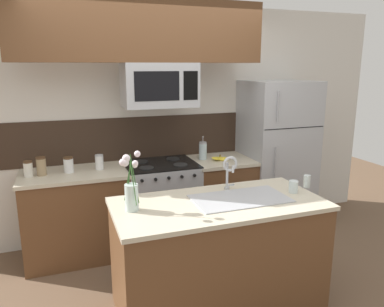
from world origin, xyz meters
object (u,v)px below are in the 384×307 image
object	(u,v)px
storage_jar_medium	(41,166)
refrigerator	(275,155)
microwave	(159,85)
storage_jar_short	(69,165)
banana_bunch	(220,159)
storage_jar_tall	(28,169)
spare_glass	(307,181)
flower_vase	(131,190)
stove_range	(161,204)
french_press	(203,151)
storage_jar_squat	(99,162)
drinking_glass	(293,187)
sink_faucet	(229,168)

from	to	relation	value
storage_jar_medium	refrigerator	bearing A→B (deg)	0.61
microwave	refrigerator	world-z (taller)	microwave
storage_jar_medium	storage_jar_short	distance (m)	0.25
microwave	refrigerator	distance (m)	1.68
banana_bunch	storage_jar_short	bearing A→B (deg)	177.45
storage_jar_tall	storage_jar_medium	world-z (taller)	storage_jar_medium
spare_glass	flower_vase	bearing A→B (deg)	-179.64
stove_range	storage_jar_tall	size ratio (longest dim) A/B	6.06
storage_jar_medium	french_press	bearing A→B (deg)	2.30
banana_bunch	storage_jar_medium	bearing A→B (deg)	178.40
stove_range	refrigerator	size ratio (longest dim) A/B	0.52
storage_jar_squat	drinking_glass	xyz separation A→B (m)	(1.45, -1.28, -0.03)
refrigerator	spare_glass	xyz separation A→B (m)	(-0.43, -1.20, 0.08)
storage_jar_medium	storage_jar_squat	distance (m)	0.55
storage_jar_short	spare_glass	world-z (taller)	storage_jar_short
microwave	sink_faucet	size ratio (longest dim) A/B	2.43
storage_jar_tall	sink_faucet	size ratio (longest dim) A/B	0.50
storage_jar_squat	french_press	size ratio (longest dim) A/B	0.58
storage_jar_short	stove_range	bearing A→B (deg)	-0.72
french_press	sink_faucet	world-z (taller)	sink_faucet
flower_vase	storage_jar_squat	bearing A→B (deg)	94.65
storage_jar_squat	stove_range	bearing A→B (deg)	-1.99
storage_jar_medium	drinking_glass	size ratio (longest dim) A/B	1.81
flower_vase	storage_jar_medium	bearing A→B (deg)	118.75
sink_faucet	stove_range	bearing A→B (deg)	107.31
storage_jar_squat	storage_jar_medium	bearing A→B (deg)	-176.87
stove_range	microwave	world-z (taller)	microwave
banana_bunch	flower_vase	distance (m)	1.66
storage_jar_medium	sink_faucet	distance (m)	1.83
storage_jar_short	drinking_glass	size ratio (longest dim) A/B	1.53
microwave	storage_jar_medium	bearing A→B (deg)	179.38
storage_jar_short	storage_jar_squat	bearing A→B (deg)	1.96
storage_jar_squat	spare_glass	bearing A→B (deg)	-36.28
storage_jar_short	drinking_glass	bearing A→B (deg)	-36.03
banana_bunch	drinking_glass	world-z (taller)	drinking_glass
refrigerator	french_press	bearing A→B (deg)	177.51
microwave	french_press	xyz separation A→B (m)	(0.51, 0.08, -0.74)
storage_jar_tall	storage_jar_short	world-z (taller)	storage_jar_short
refrigerator	storage_jar_squat	size ratio (longest dim) A/B	11.56
storage_jar_squat	spare_glass	world-z (taller)	storage_jar_squat
refrigerator	spare_glass	world-z (taller)	refrigerator
banana_bunch	spare_glass	xyz separation A→B (m)	(0.33, -1.12, 0.03)
spare_glass	flower_vase	world-z (taller)	flower_vase
stove_range	refrigerator	world-z (taller)	refrigerator
drinking_glass	storage_jar_tall	bearing A→B (deg)	149.60
storage_jar_tall	french_press	world-z (taller)	french_press
storage_jar_medium	french_press	distance (m)	1.70
storage_jar_tall	storage_jar_medium	xyz separation A→B (m)	(0.12, 0.01, 0.02)
microwave	storage_jar_short	world-z (taller)	microwave
storage_jar_squat	french_press	distance (m)	1.15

